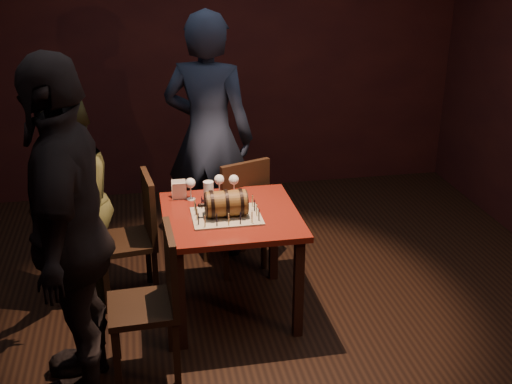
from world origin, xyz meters
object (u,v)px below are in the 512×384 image
pub_table (231,228)px  wine_glass_mid (219,181)px  chair_left_front (155,295)px  pint_of_ale (209,192)px  person_back (209,137)px  wine_glass_left (190,184)px  person_left_rear (70,206)px  chair_back (239,209)px  person_left_front (69,234)px  wine_glass_right (234,181)px  barrel_cake (226,203)px  chair_left_rear (137,231)px

pub_table → wine_glass_mid: bearing=95.9°
pub_table → chair_left_front: chair_left_front is taller
pint_of_ale → person_back: 0.77m
pint_of_ale → chair_left_front: (-0.42, -0.79, -0.30)m
wine_glass_left → person_left_rear: (-0.82, 0.02, -0.11)m
pint_of_ale → chair_back: (0.27, 0.35, -0.30)m
wine_glass_left → chair_back: 0.59m
chair_left_front → person_left_front: 0.64m
pub_table → person_back: bearing=91.5°
chair_back → chair_left_front: bearing=-121.0°
wine_glass_right → chair_left_front: 1.10m
pub_table → wine_glass_left: (-0.24, 0.28, 0.23)m
pub_table → wine_glass_mid: size_ratio=5.59×
chair_back → person_left_rear: 1.26m
barrel_cake → wine_glass_left: bearing=120.9°
chair_back → wine_glass_right: bearing=-105.8°
pub_table → wine_glass_left: size_ratio=5.59×
wine_glass_mid → person_back: 0.66m
chair_back → wine_glass_left: bearing=-143.3°
pint_of_ale → chair_left_rear: size_ratio=0.16×
pub_table → chair_back: (0.15, 0.57, -0.12)m
wine_glass_mid → person_back: size_ratio=0.08×
wine_glass_mid → person_left_rear: bearing=-179.6°
chair_left_front → person_back: 1.68m
wine_glass_right → person_left_rear: size_ratio=0.11×
barrel_cake → wine_glass_right: 0.36m
pub_table → wine_glass_left: wine_glass_left is taller
chair_left_rear → barrel_cake: bearing=-32.4°
wine_glass_left → wine_glass_mid: size_ratio=1.00×
chair_left_rear → person_left_front: size_ratio=0.47×
wine_glass_mid → chair_left_rear: 0.69m
wine_glass_right → pint_of_ale: (-0.19, -0.07, -0.05)m
barrel_cake → person_back: size_ratio=0.16×
wine_glass_left → chair_back: bearing=36.7°
chair_back → chair_left_front: size_ratio=1.00×
wine_glass_mid → person_left_rear: person_left_rear is taller
wine_glass_mid → chair_back: bearing=55.2°
wine_glass_right → chair_left_rear: size_ratio=0.17×
chair_back → chair_left_front: 1.33m
person_back → pub_table: bearing=115.2°
chair_left_front → person_left_front: (-0.43, -0.06, 0.47)m
chair_left_front → person_left_rear: bearing=120.9°
wine_glass_right → person_left_front: person_left_front is taller
pint_of_ale → barrel_cake: bearing=-73.1°
wine_glass_right → chair_back: (0.08, 0.28, -0.35)m
person_left_rear → person_left_front: size_ratio=0.77×
chair_back → person_left_front: person_left_front is taller
barrel_cake → person_left_rear: bearing=160.7°
wine_glass_left → wine_glass_mid: (0.21, 0.03, -0.00)m
pint_of_ale → person_left_rear: (-0.94, 0.08, -0.06)m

